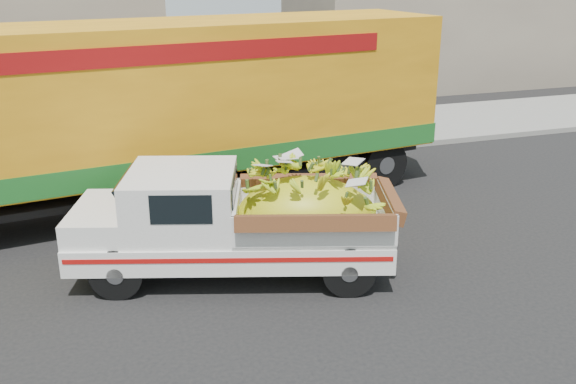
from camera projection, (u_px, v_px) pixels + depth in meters
name	position (u px, v px, depth m)	size (l,w,h in m)	color
ground	(213.00, 264.00, 11.02)	(100.00, 100.00, 0.00)	black
curb	(165.00, 168.00, 15.94)	(60.00, 0.25, 0.15)	gray
sidewalk	(153.00, 146.00, 17.81)	(60.00, 4.00, 0.14)	gray
building_right	(460.00, 9.00, 27.20)	(14.00, 6.00, 6.00)	gray
pickup_truck	(257.00, 219.00, 10.41)	(5.40, 3.29, 1.78)	black
semi_trailer	(167.00, 107.00, 13.01)	(12.05, 4.05, 3.80)	black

